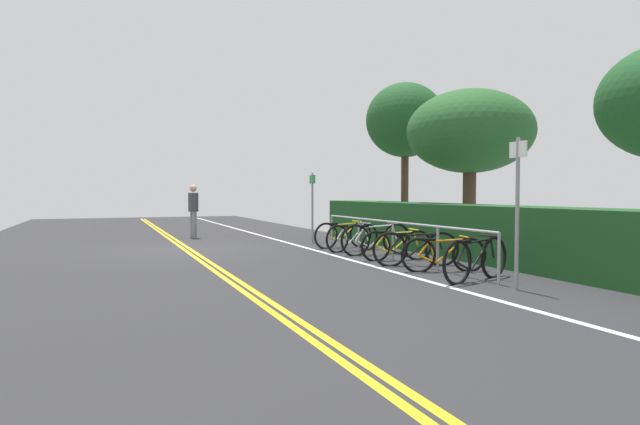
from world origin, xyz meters
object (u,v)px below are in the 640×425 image
object	(u,v)px
bicycle_4	(416,249)
sign_post_far	(517,198)
bicycle_0	(343,235)
tree_near_left	(405,121)
bike_rack	(393,230)
bicycle_1	(353,238)
sign_post_near	(312,200)
bicycle_3	(397,245)
bicycle_6	(476,259)
tree_mid	(470,132)
pedestrian	(193,207)
bicycle_2	(376,239)
bicycle_5	(444,254)

from	to	relation	value
bicycle_4	sign_post_far	bearing A→B (deg)	-0.49
bicycle_0	tree_near_left	world-z (taller)	tree_near_left
bike_rack	bicycle_4	xyz separation A→B (m)	(0.96, -0.03, -0.30)
bicycle_1	bicycle_4	bearing A→B (deg)	0.56
sign_post_near	bicycle_0	bearing A→B (deg)	9.86
bicycle_3	sign_post_far	world-z (taller)	sign_post_far
bicycle_0	tree_near_left	distance (m)	4.97
bicycle_0	bicycle_6	size ratio (longest dim) A/B	1.04
bicycle_3	sign_post_near	world-z (taller)	sign_post_near
tree_mid	bicycle_0	bearing A→B (deg)	-111.85
bike_rack	sign_post_far	world-z (taller)	sign_post_far
bicycle_0	tree_near_left	size ratio (longest dim) A/B	0.36
bicycle_0	bicycle_3	bearing A→B (deg)	-0.79
bicycle_1	tree_near_left	xyz separation A→B (m)	(-2.84, 3.20, 3.39)
sign_post_far	bicycle_1	bearing A→B (deg)	-179.96
bicycle_6	tree_near_left	world-z (taller)	tree_near_left
bicycle_6	sign_post_far	bearing A→B (deg)	1.89
tree_mid	bicycle_6	bearing A→B (deg)	-36.52
pedestrian	bicycle_2	bearing A→B (deg)	27.32
pedestrian	tree_mid	bearing A→B (deg)	47.58
bicycle_2	sign_post_far	world-z (taller)	sign_post_far
bicycle_0	bicycle_4	bearing A→B (deg)	-1.90
bicycle_1	tree_near_left	world-z (taller)	tree_near_left
bicycle_2	bicycle_6	size ratio (longest dim) A/B	1.09
bicycle_0	pedestrian	world-z (taller)	pedestrian
bicycle_4	bicycle_5	distance (m)	0.87
pedestrian	sign_post_near	distance (m)	4.17
bicycle_5	sign_post_far	xyz separation A→B (m)	(1.95, -0.07, 1.05)
bicycle_1	bicycle_6	size ratio (longest dim) A/B	0.96
bicycle_5	bicycle_6	xyz separation A→B (m)	(1.05, -0.10, 0.04)
bicycle_2	bicycle_3	size ratio (longest dim) A/B	1.13
bicycle_2	tree_mid	size ratio (longest dim) A/B	0.45
bicycle_4	sign_post_far	size ratio (longest dim) A/B	0.75
bicycle_2	bicycle_6	xyz separation A→B (m)	(3.88, -0.21, -0.01)
sign_post_near	tree_near_left	world-z (taller)	tree_near_left
bicycle_0	sign_post_far	bearing A→B (deg)	-1.29
bicycle_1	sign_post_near	size ratio (longest dim) A/B	0.81
bicycle_1	tree_near_left	bearing A→B (deg)	131.51
sign_post_far	sign_post_near	bearing A→B (deg)	-179.12
sign_post_near	bicycle_3	bearing A→B (deg)	3.03
tree_near_left	sign_post_far	bearing A→B (deg)	-20.61
bike_rack	sign_post_far	distance (m)	3.85
bicycle_4	pedestrian	bearing A→B (deg)	-159.47
sign_post_near	tree_mid	xyz separation A→B (m)	(2.80, 3.36, 1.82)
bicycle_5	sign_post_far	distance (m)	2.22
bicycle_3	tree_near_left	bearing A→B (deg)	147.23
bike_rack	bicycle_3	bearing A→B (deg)	33.89
bicycle_1	bicycle_5	size ratio (longest dim) A/B	1.05
bicycle_1	bicycle_5	distance (m)	3.72
bicycle_2	pedestrian	bearing A→B (deg)	-152.68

